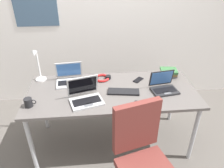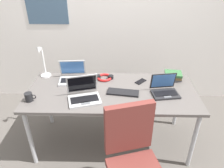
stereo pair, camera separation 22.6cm
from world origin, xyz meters
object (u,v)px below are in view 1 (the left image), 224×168
Objects in this scene: computer_mouse at (137,103)px; cell_phone at (138,80)px; desk_lamp at (38,66)px; laptop_center at (164,87)px; external_keyboard at (123,92)px; book_stack at (169,73)px; office_chair at (143,167)px; coffee_mug at (29,103)px; laptop_front_right at (70,79)px; laptop_near_mouse at (85,97)px; headphones at (102,78)px.

computer_mouse is 0.49m from cell_phone.
desk_lamp reaches higher than laptop_center.
desk_lamp is 1.40m from laptop_center.
book_stack is (0.59, 0.31, 0.04)m from external_keyboard.
office_chair is (0.09, -0.68, -0.35)m from external_keyboard.
office_chair reaches higher than coffee_mug.
office_chair is (0.66, -0.95, -0.39)m from laptop_front_right.
computer_mouse is (0.49, -0.12, -0.03)m from laptop_near_mouse.
office_chair is (1.00, -1.01, -0.54)m from desk_lamp.
laptop_near_mouse is 3.28× the size of coffee_mug.
book_stack reaches higher than headphones.
office_chair reaches higher than laptop_front_right.
computer_mouse reaches higher than external_keyboard.
desk_lamp is 0.99m from external_keyboard.
computer_mouse is at bearing -144.48° from laptop_center.
book_stack reaches higher than external_keyboard.
desk_lamp is 1.08× the size of laptop_near_mouse.
headphones is at bearing 66.70° from laptop_near_mouse.
laptop_center is at bearing 9.41° from external_keyboard.
laptop_near_mouse is 0.38× the size of office_chair.
external_keyboard is at bearing -25.00° from laptop_front_right.
external_keyboard is 3.44× the size of computer_mouse.
laptop_center is (1.35, -0.32, -0.16)m from desk_lamp.
laptop_front_right is at bearing -178.12° from book_stack.
laptop_near_mouse is at bearing -105.97° from cell_phone.
external_keyboard is (0.92, -0.33, -0.19)m from desk_lamp.
cell_phone is (0.21, 0.24, -0.01)m from external_keyboard.
laptop_near_mouse is at bearing -155.86° from external_keyboard.
coffee_mug is (-1.36, -0.16, 0.00)m from laptop_center.
office_chair reaches higher than cell_phone.
book_stack is at bearing 17.04° from coffee_mug.
computer_mouse is 1.03m from coffee_mug.
laptop_center is 2.64× the size of coffee_mug.
computer_mouse is at bearing 88.47° from office_chair.
laptop_center is 1.43× the size of book_stack.
desk_lamp is at bearing 139.91° from laptop_near_mouse.
headphones is 1.02× the size of book_stack.
laptop_front_right is 0.97× the size of external_keyboard.
coffee_mug reaches higher than cell_phone.
external_keyboard is at bearing -19.72° from desk_lamp.
laptop_front_right is 2.36× the size of cell_phone.
cell_phone is at bearing 73.66° from computer_mouse.
laptop_front_right is 0.33× the size of office_chair.
external_keyboard is 2.43× the size of cell_phone.
book_stack is 1.17m from office_chair.
external_keyboard is at bearing 109.55° from computer_mouse.
book_stack is at bearing 63.17° from office_chair.
coffee_mug is at bearing -161.92° from external_keyboard.
coffee_mug is at bearing -117.06° from cell_phone.
book_stack is (0.38, 0.06, 0.04)m from cell_phone.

